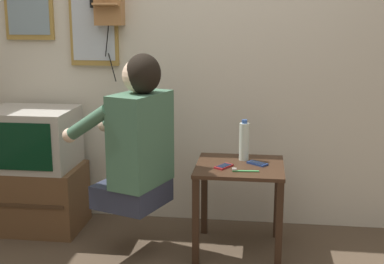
{
  "coord_description": "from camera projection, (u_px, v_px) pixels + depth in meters",
  "views": [
    {
      "loc": [
        0.52,
        -2.54,
        1.47
      ],
      "look_at": [
        0.11,
        0.54,
        0.76
      ],
      "focal_mm": 50.0,
      "sensor_mm": 36.0,
      "label": 1
    }
  ],
  "objects": [
    {
      "name": "cell_phone_held",
      "position": [
        224.0,
        166.0,
        3.2
      ],
      "size": [
        0.12,
        0.14,
        0.01
      ],
      "rotation": [
        0.0,
        0.0,
        -0.54
      ],
      "color": "maroon",
      "rests_on": "side_table"
    },
    {
      "name": "framed_picture",
      "position": [
        28.0,
        3.0,
        3.66
      ],
      "size": [
        0.35,
        0.03,
        0.5
      ],
      "color": "olive"
    },
    {
      "name": "cell_phone_spare",
      "position": [
        257.0,
        163.0,
        3.26
      ],
      "size": [
        0.13,
        0.12,
        0.01
      ],
      "rotation": [
        0.0,
        0.0,
        0.92
      ],
      "color": "navy",
      "rests_on": "side_table"
    },
    {
      "name": "television",
      "position": [
        32.0,
        138.0,
        3.58
      ],
      "size": [
        0.57,
        0.46,
        0.39
      ],
      "color": "#ADA89E",
      "rests_on": "tv_stand"
    },
    {
      "name": "tv_stand",
      "position": [
        36.0,
        197.0,
        3.66
      ],
      "size": [
        0.63,
        0.44,
        0.44
      ],
      "color": "brown",
      "rests_on": "ground_plane"
    },
    {
      "name": "toothbrush",
      "position": [
        243.0,
        171.0,
        3.1
      ],
      "size": [
        0.16,
        0.02,
        0.02
      ],
      "rotation": [
        0.0,
        0.0,
        1.65
      ],
      "color": "#4CBF66",
      "rests_on": "side_table"
    },
    {
      "name": "wall_mirror",
      "position": [
        93.0,
        11.0,
        3.61
      ],
      "size": [
        0.33,
        0.03,
        0.73
      ],
      "color": "olive"
    },
    {
      "name": "water_bottle",
      "position": [
        244.0,
        141.0,
        3.33
      ],
      "size": [
        0.06,
        0.06,
        0.26
      ],
      "color": "silver",
      "rests_on": "side_table"
    },
    {
      "name": "person",
      "position": [
        137.0,
        138.0,
        3.13
      ],
      "size": [
        0.64,
        0.56,
        0.92
      ],
      "rotation": [
        0.0,
        0.0,
        1.22
      ],
      "color": "#2D3347",
      "rests_on": "ground_plane"
    },
    {
      "name": "side_table",
      "position": [
        239.0,
        182.0,
        3.27
      ],
      "size": [
        0.53,
        0.51,
        0.55
      ],
      "color": "#382316",
      "rests_on": "ground_plane"
    },
    {
      "name": "wall_back",
      "position": [
        187.0,
        40.0,
        3.61
      ],
      "size": [
        6.8,
        0.05,
        2.55
      ],
      "color": "beige",
      "rests_on": "ground_plane"
    }
  ]
}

